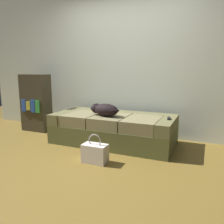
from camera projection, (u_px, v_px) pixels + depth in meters
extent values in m
plane|color=brown|center=(84.00, 164.00, 2.84)|extent=(10.00, 10.00, 0.00)
cube|color=white|center=(128.00, 58.00, 4.04)|extent=(6.40, 0.10, 2.80)
cube|color=brown|center=(113.00, 134.00, 3.68)|extent=(1.94, 0.91, 0.30)
cube|color=brown|center=(68.00, 116.00, 3.97)|extent=(0.20, 0.91, 0.17)
cube|color=brown|center=(168.00, 125.00, 3.29)|extent=(0.20, 0.91, 0.17)
cube|color=brown|center=(121.00, 116.00, 3.95)|extent=(1.54, 0.20, 0.17)
cube|color=olive|center=(83.00, 118.00, 3.74)|extent=(0.50, 0.69, 0.17)
cube|color=olive|center=(111.00, 121.00, 3.54)|extent=(0.50, 0.69, 0.17)
cube|color=olive|center=(142.00, 124.00, 3.34)|extent=(0.50, 0.69, 0.17)
ellipsoid|color=black|center=(106.00, 110.00, 3.48)|extent=(0.46, 0.33, 0.19)
sphere|color=black|center=(96.00, 108.00, 3.60)|extent=(0.16, 0.16, 0.16)
ellipsoid|color=black|center=(93.00, 109.00, 3.64)|extent=(0.10, 0.08, 0.05)
cone|color=black|center=(94.00, 105.00, 3.55)|extent=(0.04, 0.04, 0.05)
cone|color=black|center=(98.00, 104.00, 3.62)|extent=(0.04, 0.04, 0.05)
ellipsoid|color=black|center=(114.00, 111.00, 3.33)|extent=(0.15, 0.15, 0.05)
cube|color=black|center=(169.00, 118.00, 3.27)|extent=(0.07, 0.16, 0.02)
cube|color=silver|center=(95.00, 153.00, 2.89)|extent=(0.32, 0.18, 0.24)
torus|color=#9F9794|center=(95.00, 141.00, 2.86)|extent=(0.18, 0.02, 0.18)
cube|color=#3D3626|center=(36.00, 103.00, 4.41)|extent=(0.56, 0.28, 1.10)
cube|color=#2F51B9|center=(24.00, 106.00, 4.34)|extent=(0.09, 0.02, 0.23)
cube|color=gold|center=(28.00, 106.00, 4.30)|extent=(0.09, 0.02, 0.16)
cube|color=#264DAE|center=(33.00, 106.00, 4.26)|extent=(0.09, 0.02, 0.24)
cube|color=green|center=(37.00, 107.00, 4.21)|extent=(0.09, 0.02, 0.23)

